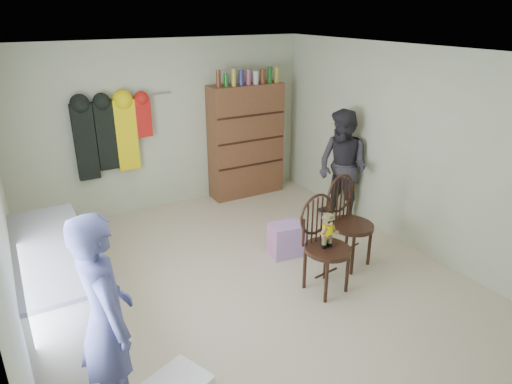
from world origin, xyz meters
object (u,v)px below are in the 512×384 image
counter (58,292)px  chair_far (348,218)px  chair_front (324,239)px  dresser (246,140)px

counter → chair_far: bearing=-4.8°
chair_front → dresser: dresser is taller
counter → dresser: dresser is taller
counter → chair_front: 2.66m
chair_front → chair_far: chair_far is taller
dresser → chair_front: bearing=-101.9°
counter → chair_front: bearing=-12.5°
chair_front → dresser: (0.60, 2.87, 0.31)m
chair_front → dresser: bearing=70.6°
counter → chair_front: size_ratio=1.73×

